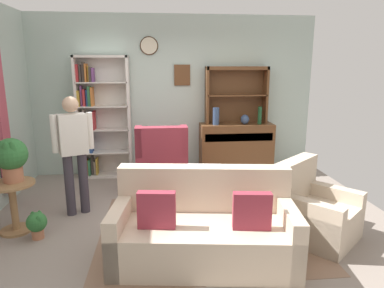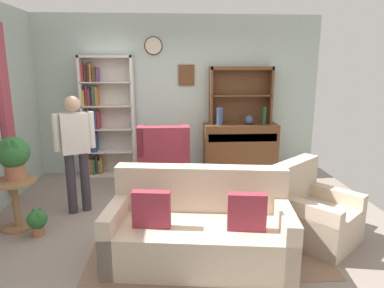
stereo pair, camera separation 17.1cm
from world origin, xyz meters
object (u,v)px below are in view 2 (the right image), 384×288
potted_plant_small (37,221)px  book_stack (195,186)px  armchair_floral (313,215)px  vase_round (249,120)px  couch_floral (199,230)px  sideboard_hutch (241,87)px  wingback_chair (164,166)px  sideboard (240,146)px  coffee_table (201,195)px  bookshelf (104,118)px  person_reading (75,146)px  bottle_wine (264,116)px  plant_stand (15,199)px  potted_plant_large (13,155)px  vase_tall (220,116)px

potted_plant_small → book_stack: 1.90m
armchair_floral → potted_plant_small: (-3.15, 0.28, -0.11)m
vase_round → couch_floral: 3.00m
sideboard_hutch → couch_floral: bearing=-108.6°
wingback_chair → potted_plant_small: 2.06m
sideboard → coffee_table: 2.13m
sideboard → coffee_table: bearing=-114.7°
bookshelf → person_reading: (-0.08, -1.59, -0.13)m
sideboard_hutch → bottle_wine: size_ratio=3.52×
bottle_wine → plant_stand: (-3.51, -1.87, -0.70)m
sideboard → couch_floral: (-0.97, -2.77, -0.20)m
bottle_wine → wingback_chair: bearing=-160.1°
sideboard_hutch → plant_stand: sideboard_hutch is taller
armchair_floral → potted_plant_small: 3.16m
sideboard_hutch → potted_plant_large: bearing=-146.8°
vase_tall → vase_round: 0.52m
bookshelf → potted_plant_large: bearing=-109.0°
bookshelf → sideboard_hutch: bearing=0.6°
vase_round → couch_floral: vase_round is taller
vase_tall → armchair_floral: vase_tall is taller
wingback_chair → coffee_table: size_ratio=1.31×
vase_tall → potted_plant_large: vase_tall is taller
vase_round → armchair_floral: size_ratio=0.16×
sideboard_hutch → wingback_chair: bearing=-148.5°
bookshelf → book_stack: size_ratio=11.63×
vase_round → bottle_wine: bearing=-4.9°
wingback_chair → plant_stand: (-1.76, -1.24, -0.01)m
bottle_wine → couch_floral: 3.10m
bottle_wine → coffee_table: size_ratio=0.39×
bottle_wine → plant_stand: size_ratio=0.51×
vase_round → couch_floral: (-1.10, -2.70, -0.69)m
couch_floral → wingback_chair: size_ratio=1.81×
sideboard_hutch → couch_floral: (-0.97, -2.88, -1.25)m
bookshelf → potted_plant_small: bearing=-99.9°
sideboard → plant_stand: 3.69m
sideboard_hutch → wingback_chair: 1.98m
coffee_table → plant_stand: bearing=-179.0°
wingback_chair → sideboard: bearing=28.0°
vase_round → potted_plant_large: 3.72m
plant_stand → potted_plant_large: (0.02, 0.05, 0.53)m
wingback_chair → potted_plant_large: bearing=-145.5°
person_reading → sideboard_hutch: bearing=33.0°
armchair_floral → wingback_chair: bearing=134.5°
armchair_floral → person_reading: (-2.83, 0.94, 0.62)m
couch_floral → potted_plant_large: (-2.13, 0.85, 0.60)m
potted_plant_small → book_stack: size_ratio=1.73×
potted_plant_large → potted_plant_small: (0.30, -0.25, -0.73)m
sideboard → wingback_chair: (-1.36, -0.72, -0.13)m
bottle_wine → person_reading: person_reading is taller
armchair_floral → book_stack: (-1.29, 0.58, 0.16)m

